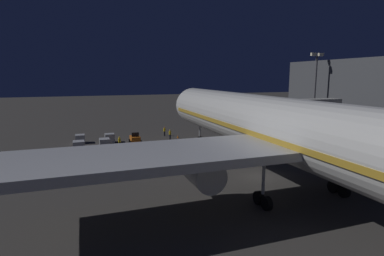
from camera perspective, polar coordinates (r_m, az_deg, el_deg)
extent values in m
plane|color=#383533|center=(36.26, 12.28, -8.74)|extent=(320.00, 320.00, 0.00)
cylinder|color=silver|center=(29.03, 20.30, -1.09)|extent=(6.05, 59.15, 6.05)
sphere|color=silver|center=(54.85, 0.15, 4.23)|extent=(5.93, 5.93, 5.93)
cube|color=gold|center=(29.11, 20.25, -1.97)|extent=(6.11, 56.79, 0.50)
cube|color=black|center=(53.06, 0.81, 5.20)|extent=(3.33, 1.40, 0.90)
cube|color=#B7BABF|center=(29.99, 18.97, -2.75)|extent=(49.21, 8.18, 0.70)
cylinder|color=#B7BABF|center=(37.40, 29.04, -3.94)|extent=(2.65, 5.30, 2.65)
cylinder|color=black|center=(39.14, 26.14, -3.16)|extent=(2.25, 0.15, 2.25)
cylinder|color=#B7BABF|center=(26.74, 1.50, -7.73)|extent=(2.65, 5.30, 2.65)
cylinder|color=black|center=(29.13, -0.39, -6.27)|extent=(2.25, 0.15, 2.25)
cylinder|color=#B7BABF|center=(52.07, 1.45, -0.16)|extent=(0.28, 0.28, 2.55)
cylinder|color=black|center=(52.42, 1.44, -2.18)|extent=(0.45, 1.20, 1.20)
cylinder|color=#B7BABF|center=(32.66, 25.65, -6.98)|extent=(0.28, 0.28, 2.55)
cylinder|color=black|center=(33.64, 24.62, -9.78)|extent=(0.45, 1.20, 1.20)
cylinder|color=black|center=(32.79, 26.22, -10.40)|extent=(0.45, 1.20, 1.20)
cylinder|color=#B7BABF|center=(27.50, 13.03, -9.28)|extent=(0.28, 0.28, 2.55)
cylinder|color=black|center=(28.66, 12.17, -12.46)|extent=(0.45, 1.20, 1.20)
cylinder|color=black|center=(27.65, 13.62, -13.35)|extent=(0.45, 1.20, 1.20)
cube|color=#9E9E99|center=(53.48, 17.58, 3.65)|extent=(19.31, 2.60, 2.50)
cube|color=#9E9E99|center=(48.28, 8.39, 3.41)|extent=(3.20, 3.40, 3.00)
cube|color=black|center=(47.64, 6.90, 3.36)|extent=(0.70, 3.20, 2.70)
cylinder|color=#B7BABF|center=(49.28, 9.31, -0.85)|extent=(0.56, 0.56, 4.92)
cylinder|color=black|center=(50.00, 9.85, -3.25)|extent=(0.25, 0.60, 0.60)
cylinder|color=black|center=(49.43, 8.63, -3.36)|extent=(0.25, 0.60, 0.60)
cylinder|color=#59595E|center=(66.85, 21.66, 5.74)|extent=(0.40, 0.40, 15.20)
cube|color=#F9EFC6|center=(67.48, 22.67, 12.39)|extent=(1.10, 0.50, 0.60)
cube|color=#F9EFC6|center=(66.30, 21.49, 12.53)|extent=(1.10, 0.50, 0.60)
cube|color=orange|center=(53.06, -10.46, -1.97)|extent=(1.50, 2.42, 0.90)
cube|color=black|center=(52.56, -10.42, -1.19)|extent=(1.20, 0.20, 0.70)
cylinder|color=black|center=(54.10, -9.74, -2.22)|extent=(0.24, 0.70, 0.70)
cylinder|color=black|center=(53.85, -11.44, -2.33)|extent=(0.24, 0.70, 0.70)
cylinder|color=black|center=(52.46, -9.42, -2.58)|extent=(0.24, 0.70, 0.70)
cylinder|color=black|center=(52.21, -11.17, -2.69)|extent=(0.24, 0.70, 0.70)
cube|color=#B7BABF|center=(51.31, -15.82, -2.67)|extent=(1.55, 1.87, 1.42)
cube|color=#B7BABF|center=(49.41, -20.14, -3.22)|extent=(1.63, 1.86, 1.66)
cube|color=#B7BABF|center=(55.95, -19.94, -1.89)|extent=(1.52, 1.70, 1.44)
cube|color=#B7BABF|center=(54.81, -14.94, -1.81)|extent=(1.56, 1.53, 1.53)
cylinder|color=black|center=(55.49, -4.08, -1.69)|extent=(0.28, 0.28, 0.93)
cylinder|color=yellow|center=(55.35, -4.09, -0.91)|extent=(0.40, 0.40, 0.60)
sphere|color=tan|center=(55.27, -4.09, -0.48)|extent=(0.24, 0.24, 0.24)
sphere|color=yellow|center=(55.26, -4.09, -0.43)|extent=(0.23, 0.23, 0.23)
cylinder|color=black|center=(59.10, -5.09, -1.03)|extent=(0.28, 0.28, 0.88)
cylinder|color=yellow|center=(58.98, -5.10, -0.33)|extent=(0.40, 0.40, 0.58)
sphere|color=tan|center=(58.91, -5.10, 0.06)|extent=(0.24, 0.24, 0.24)
sphere|color=orange|center=(58.90, -5.10, 0.11)|extent=(0.23, 0.23, 0.23)
cylinder|color=black|center=(50.57, -13.21, -3.06)|extent=(0.28, 0.28, 0.87)
cylinder|color=yellow|center=(50.42, -13.24, -2.22)|extent=(0.40, 0.40, 0.65)
sphere|color=tan|center=(50.33, -13.26, -1.72)|extent=(0.24, 0.24, 0.24)
sphere|color=yellow|center=(50.32, -13.26, -1.66)|extent=(0.23, 0.23, 0.23)
cone|color=orange|center=(58.30, 1.51, -1.31)|extent=(0.36, 0.36, 0.55)
cone|color=orange|center=(56.88, -2.63, -1.59)|extent=(0.36, 0.36, 0.55)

